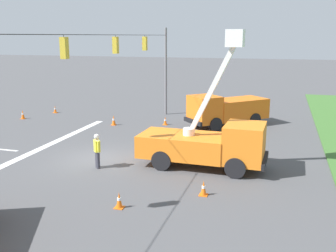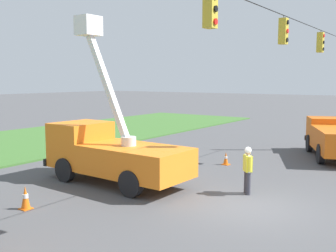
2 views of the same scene
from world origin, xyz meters
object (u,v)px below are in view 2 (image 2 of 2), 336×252
(road_worker, at_px, (248,167))
(traffic_cone_lane_edge_a, at_px, (25,198))
(utility_truck_bucket_lift, at_px, (111,150))
(traffic_cone_near_bucket, at_px, (154,159))
(traffic_cone_lane_edge_b, at_px, (226,158))
(utility_truck_support_far, at_px, (335,137))

(road_worker, xyz_separation_m, traffic_cone_lane_edge_a, (-5.79, 5.24, -0.61))
(road_worker, height_order, traffic_cone_lane_edge_a, road_worker)
(utility_truck_bucket_lift, relative_size, traffic_cone_near_bucket, 10.55)
(utility_truck_bucket_lift, bearing_deg, road_worker, -73.07)
(traffic_cone_lane_edge_b, bearing_deg, road_worker, -144.39)
(traffic_cone_lane_edge_b, bearing_deg, utility_truck_support_far, -38.86)
(utility_truck_bucket_lift, xyz_separation_m, traffic_cone_lane_edge_a, (-4.16, -0.10, -0.97))
(utility_truck_bucket_lift, height_order, road_worker, utility_truck_bucket_lift)
(utility_truck_support_far, bearing_deg, traffic_cone_near_bucket, 135.83)
(road_worker, distance_m, traffic_cone_lane_edge_b, 5.10)
(traffic_cone_near_bucket, height_order, traffic_cone_lane_edge_b, same)
(road_worker, bearing_deg, traffic_cone_lane_edge_a, 137.81)
(traffic_cone_lane_edge_a, bearing_deg, traffic_cone_lane_edge_b, -13.10)
(utility_truck_support_far, height_order, traffic_cone_near_bucket, utility_truck_support_far)
(road_worker, bearing_deg, traffic_cone_lane_edge_b, 35.61)
(road_worker, bearing_deg, traffic_cone_near_bucket, 71.43)
(traffic_cone_near_bucket, relative_size, traffic_cone_lane_edge_b, 1.00)
(road_worker, distance_m, traffic_cone_near_bucket, 6.21)
(road_worker, xyz_separation_m, traffic_cone_near_bucket, (1.97, 5.85, -0.69))
(utility_truck_support_far, height_order, traffic_cone_lane_edge_a, utility_truck_support_far)
(utility_truck_support_far, xyz_separation_m, road_worker, (-9.11, 1.09, -0.11))
(utility_truck_bucket_lift, height_order, utility_truck_support_far, utility_truck_bucket_lift)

